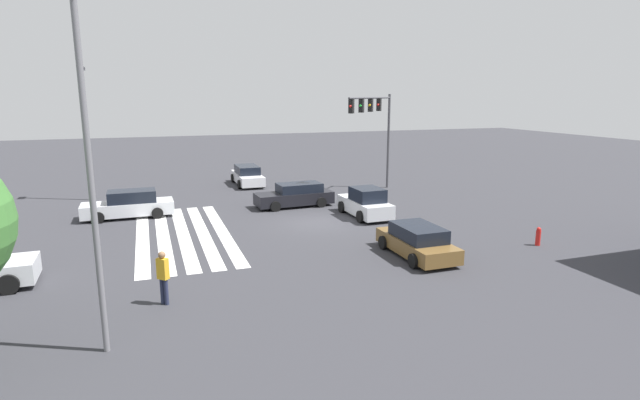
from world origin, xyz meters
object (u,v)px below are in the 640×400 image
(car_5, at_px, (129,205))
(fire_hydrant, at_px, (538,236))
(pedestrian, at_px, (163,275))
(car_4, at_px, (247,176))
(street_light_pole_b, at_px, (86,122))
(street_light_pole_a, at_px, (87,146))
(car_2, at_px, (365,203))
(traffic_signal_mast, at_px, (376,118))
(car_1, at_px, (295,195))
(car_3, at_px, (417,241))

(car_5, xyz_separation_m, fire_hydrant, (11.91, 17.78, -0.29))
(pedestrian, distance_m, fire_hydrant, 16.49)
(car_4, xyz_separation_m, street_light_pole_b, (2.29, -10.67, 4.34))
(pedestrian, height_order, street_light_pole_b, street_light_pole_b)
(street_light_pole_b, distance_m, fire_hydrant, 27.23)
(pedestrian, xyz_separation_m, street_light_pole_b, (-18.94, -3.70, 4.01))
(pedestrian, height_order, street_light_pole_a, street_light_pole_a)
(car_2, bearing_deg, pedestrian, 126.91)
(traffic_signal_mast, height_order, car_5, traffic_signal_mast)
(car_5, distance_m, pedestrian, 13.18)
(car_2, xyz_separation_m, fire_hydrant, (7.68, 5.17, -0.33))
(car_4, xyz_separation_m, pedestrian, (21.23, -6.96, 0.33))
(car_5, distance_m, street_light_pole_a, 16.51)
(car_2, height_order, fire_hydrant, car_2)
(car_1, bearing_deg, car_2, 124.71)
(traffic_signal_mast, xyz_separation_m, car_2, (5.72, -3.26, -4.46))
(car_2, relative_size, street_light_pole_b, 0.49)
(car_3, distance_m, fire_hydrant, 6.05)
(car_2, distance_m, car_5, 13.30)
(car_1, relative_size, car_4, 1.01)
(car_3, height_order, car_4, car_4)
(car_2, height_order, street_light_pole_b, street_light_pole_b)
(car_3, relative_size, street_light_pole_a, 0.46)
(car_3, bearing_deg, car_1, 10.63)
(car_3, bearing_deg, car_5, 45.53)
(car_1, xyz_separation_m, car_2, (3.84, 2.99, 0.07))
(traffic_signal_mast, height_order, car_4, traffic_signal_mast)
(traffic_signal_mast, height_order, street_light_pole_a, street_light_pole_a)
(street_light_pole_b, xyz_separation_m, fire_hydrant, (17.74, 20.14, -4.62))
(car_1, height_order, street_light_pole_a, street_light_pole_a)
(pedestrian, bearing_deg, car_4, 26.56)
(street_light_pole_a, xyz_separation_m, fire_hydrant, (-3.88, 18.05, -5.11))
(car_1, distance_m, car_3, 11.25)
(car_1, height_order, pedestrian, pedestrian)
(street_light_pole_a, bearing_deg, traffic_signal_mast, 136.97)
(traffic_signal_mast, bearing_deg, pedestrian, 0.16)
(street_light_pole_a, bearing_deg, fire_hydrant, 102.14)
(car_5, relative_size, street_light_pole_b, 0.58)
(fire_hydrant, bearing_deg, street_light_pole_a, -77.86)
(car_4, height_order, pedestrian, pedestrian)
(car_2, distance_m, pedestrian, 14.35)
(fire_hydrant, bearing_deg, car_1, -144.70)
(car_3, distance_m, street_light_pole_a, 13.69)
(traffic_signal_mast, relative_size, car_4, 1.43)
(car_4, bearing_deg, pedestrian, -18.16)
(car_3, bearing_deg, street_light_pole_b, 38.98)
(street_light_pole_a, bearing_deg, pedestrian, 148.97)
(pedestrian, height_order, fire_hydrant, pedestrian)
(street_light_pole_a, bearing_deg, street_light_pole_b, -174.49)
(car_2, relative_size, fire_hydrant, 4.83)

